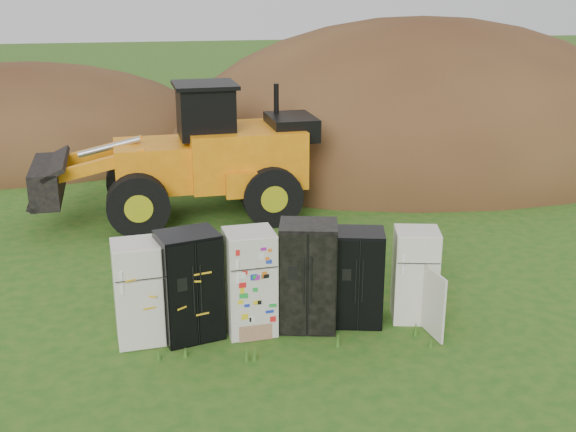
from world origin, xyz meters
The scene contains 10 objects.
ground centered at (0.00, 0.00, 0.00)m, with size 120.00×120.00×0.00m, color #1F5216.
fridge_leftmost centered at (-2.47, 0.03, 0.87)m, with size 0.77×0.74×1.75m, color silver, non-canonical shape.
fridge_black_side centered at (-1.63, 0.02, 0.93)m, with size 0.97×0.77×1.86m, color black, non-canonical shape.
fridge_sticker centered at (-0.61, 0.02, 0.91)m, with size 0.81×0.75×1.83m, color silver, non-canonical shape.
fridge_dark_mid centered at (0.40, 0.01, 0.95)m, with size 0.97×0.79×1.90m, color black, non-canonical shape.
fridge_black_right centered at (1.29, 0.02, 0.85)m, with size 0.85×0.71×1.70m, color black, non-canonical shape.
fridge_open_door centered at (2.32, -0.02, 0.83)m, with size 0.76×0.70×1.67m, color silver, non-canonical shape.
wheel_loader centered at (-1.66, 6.50, 1.69)m, with size 6.99×2.83×3.38m, color orange, non-canonical shape.
dirt_mound_right centered at (6.69, 11.73, 0.00)m, with size 16.96×12.44×9.28m, color #442616.
dirt_mound_left centered at (-6.72, 15.24, 0.00)m, with size 14.07×10.56×6.04m, color #442616.
Camera 1 is at (-2.02, -11.15, 5.83)m, focal length 45.00 mm.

